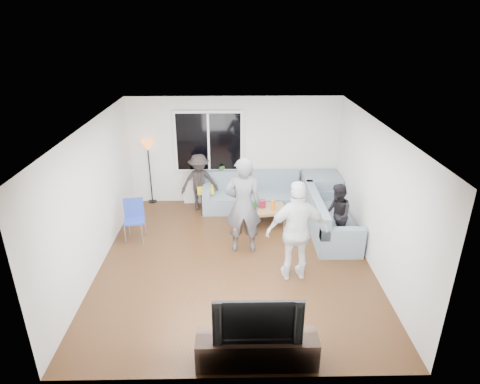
{
  "coord_description": "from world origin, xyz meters",
  "views": [
    {
      "loc": [
        -0.03,
        -6.59,
        4.25
      ],
      "look_at": [
        0.1,
        0.6,
        1.15
      ],
      "focal_mm": 30.43,
      "sensor_mm": 36.0,
      "label": 1
    }
  ],
  "objects_px": {
    "sofa_back_section": "(252,192)",
    "player_left": "(243,206)",
    "side_chair": "(134,221)",
    "television": "(257,317)",
    "floor_lamp": "(150,172)",
    "sofa_right_section": "(331,216)",
    "player_right": "(297,231)",
    "coffee_table": "(261,217)",
    "tv_console": "(257,350)",
    "spectator_back": "(199,182)",
    "spectator_right": "(337,215)"
  },
  "relations": [
    {
      "from": "side_chair",
      "to": "spectator_right",
      "type": "bearing_deg",
      "value": -13.4
    },
    {
      "from": "player_left",
      "to": "tv_console",
      "type": "relative_size",
      "value": 1.2
    },
    {
      "from": "spectator_back",
      "to": "spectator_right",
      "type": "bearing_deg",
      "value": -46.05
    },
    {
      "from": "sofa_right_section",
      "to": "sofa_back_section",
      "type": "bearing_deg",
      "value": 51.13
    },
    {
      "from": "sofa_back_section",
      "to": "spectator_back",
      "type": "height_order",
      "value": "spectator_back"
    },
    {
      "from": "player_right",
      "to": "tv_console",
      "type": "xyz_separation_m",
      "value": [
        -0.78,
        -1.95,
        -0.69
      ]
    },
    {
      "from": "tv_console",
      "to": "coffee_table",
      "type": "bearing_deg",
      "value": 85.55
    },
    {
      "from": "spectator_back",
      "to": "tv_console",
      "type": "bearing_deg",
      "value": -92.22
    },
    {
      "from": "tv_console",
      "to": "sofa_back_section",
      "type": "bearing_deg",
      "value": 88.27
    },
    {
      "from": "floor_lamp",
      "to": "spectator_right",
      "type": "xyz_separation_m",
      "value": [
        4.07,
        -2.11,
        -0.14
      ]
    },
    {
      "from": "player_right",
      "to": "spectator_back",
      "type": "bearing_deg",
      "value": -61.68
    },
    {
      "from": "tv_console",
      "to": "spectator_right",
      "type": "bearing_deg",
      "value": 60.37
    },
    {
      "from": "sofa_back_section",
      "to": "television",
      "type": "relative_size",
      "value": 2.02
    },
    {
      "from": "television",
      "to": "sofa_back_section",
      "type": "bearing_deg",
      "value": 88.27
    },
    {
      "from": "floor_lamp",
      "to": "spectator_back",
      "type": "distance_m",
      "value": 1.29
    },
    {
      "from": "player_left",
      "to": "player_right",
      "type": "height_order",
      "value": "player_left"
    },
    {
      "from": "sofa_right_section",
      "to": "side_chair",
      "type": "distance_m",
      "value": 4.07
    },
    {
      "from": "coffee_table",
      "to": "spectator_right",
      "type": "xyz_separation_m",
      "value": [
        1.45,
        -0.83,
        0.44
      ]
    },
    {
      "from": "coffee_table",
      "to": "spectator_right",
      "type": "relative_size",
      "value": 0.86
    },
    {
      "from": "coffee_table",
      "to": "player_left",
      "type": "relative_size",
      "value": 0.57
    },
    {
      "from": "player_left",
      "to": "coffee_table",
      "type": "bearing_deg",
      "value": -112.79
    },
    {
      "from": "player_right",
      "to": "television",
      "type": "height_order",
      "value": "player_right"
    },
    {
      "from": "player_left",
      "to": "television",
      "type": "distance_m",
      "value": 2.9
    },
    {
      "from": "coffee_table",
      "to": "player_left",
      "type": "distance_m",
      "value": 1.34
    },
    {
      "from": "sofa_back_section",
      "to": "spectator_right",
      "type": "relative_size",
      "value": 1.79
    },
    {
      "from": "coffee_table",
      "to": "tv_console",
      "type": "xyz_separation_m",
      "value": [
        -0.31,
        -3.92,
        0.02
      ]
    },
    {
      "from": "side_chair",
      "to": "sofa_back_section",
      "type": "bearing_deg",
      "value": 20.39
    },
    {
      "from": "coffee_table",
      "to": "tv_console",
      "type": "distance_m",
      "value": 3.93
    },
    {
      "from": "tv_console",
      "to": "player_right",
      "type": "bearing_deg",
      "value": 68.16
    },
    {
      "from": "sofa_back_section",
      "to": "player_right",
      "type": "height_order",
      "value": "player_right"
    },
    {
      "from": "player_right",
      "to": "sofa_back_section",
      "type": "bearing_deg",
      "value": -82.24
    },
    {
      "from": "player_right",
      "to": "floor_lamp",
      "type": "bearing_deg",
      "value": -51.37
    },
    {
      "from": "sofa_back_section",
      "to": "sofa_right_section",
      "type": "relative_size",
      "value": 1.15
    },
    {
      "from": "television",
      "to": "player_right",
      "type": "bearing_deg",
      "value": 68.16
    },
    {
      "from": "sofa_back_section",
      "to": "television",
      "type": "xyz_separation_m",
      "value": [
        -0.14,
        -4.77,
        0.34
      ]
    },
    {
      "from": "sofa_back_section",
      "to": "floor_lamp",
      "type": "xyz_separation_m",
      "value": [
        -2.46,
        0.43,
        0.36
      ]
    },
    {
      "from": "sofa_back_section",
      "to": "player_left",
      "type": "relative_size",
      "value": 1.2
    },
    {
      "from": "side_chair",
      "to": "spectator_right",
      "type": "xyz_separation_m",
      "value": [
        4.07,
        -0.24,
        0.21
      ]
    },
    {
      "from": "sofa_right_section",
      "to": "player_right",
      "type": "relative_size",
      "value": 1.1
    },
    {
      "from": "coffee_table",
      "to": "tv_console",
      "type": "height_order",
      "value": "tv_console"
    },
    {
      "from": "floor_lamp",
      "to": "spectator_right",
      "type": "bearing_deg",
      "value": -27.42
    },
    {
      "from": "player_right",
      "to": "spectator_right",
      "type": "bearing_deg",
      "value": -135.7
    },
    {
      "from": "spectator_right",
      "to": "player_left",
      "type": "bearing_deg",
      "value": -82.96
    },
    {
      "from": "sofa_right_section",
      "to": "spectator_back",
      "type": "xyz_separation_m",
      "value": [
        -2.85,
        1.33,
        0.26
      ]
    },
    {
      "from": "side_chair",
      "to": "floor_lamp",
      "type": "bearing_deg",
      "value": 79.93
    },
    {
      "from": "sofa_right_section",
      "to": "tv_console",
      "type": "bearing_deg",
      "value": 153.16
    },
    {
      "from": "television",
      "to": "floor_lamp",
      "type": "bearing_deg",
      "value": 113.99
    },
    {
      "from": "sofa_back_section",
      "to": "television",
      "type": "distance_m",
      "value": 4.78
    },
    {
      "from": "sofa_right_section",
      "to": "player_left",
      "type": "distance_m",
      "value": 2.03
    },
    {
      "from": "player_right",
      "to": "side_chair",
      "type": "bearing_deg",
      "value": -28.9
    }
  ]
}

